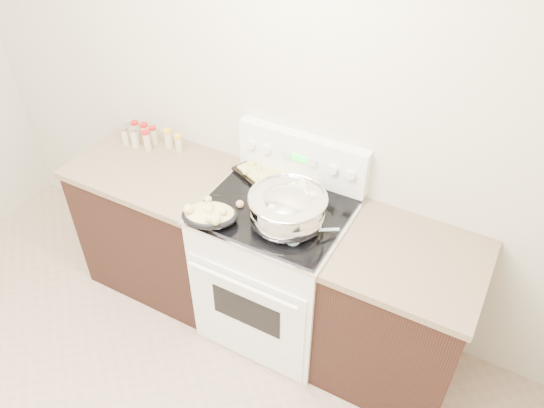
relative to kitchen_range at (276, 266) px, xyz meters
The scene contains 9 objects.
counter_left 0.83m from the kitchen_range, behind, with size 0.93×0.67×0.92m.
counter_right 0.73m from the kitchen_range, ahead, with size 0.73×0.67×0.92m.
kitchen_range is the anchor object (origin of this frame).
mixing_bowl 0.56m from the kitchen_range, 40.90° to the right, with size 0.47×0.47×0.23m.
roasting_pan 0.62m from the kitchen_range, 131.81° to the right, with size 0.35×0.30×0.12m.
baking_sheet 0.53m from the kitchen_range, 117.78° to the left, with size 0.54×0.47×0.06m.
wooden_spoon 0.49m from the kitchen_range, 155.47° to the right, with size 0.20×0.17×0.04m.
blue_ladle 0.56m from the kitchen_range, 43.44° to the right, with size 0.22×0.21×0.10m.
spice_jars 1.12m from the kitchen_range, behind, with size 0.38×0.15×0.13m.
Camera 1 is at (1.36, -0.47, 2.74)m, focal length 35.00 mm.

